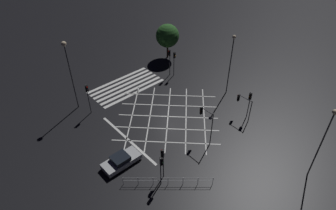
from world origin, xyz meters
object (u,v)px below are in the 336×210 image
traffic_light_se_cross (88,94)px  waiting_car (121,160)px  traffic_light_nw_cross (243,102)px  traffic_light_ne_cross (163,158)px  traffic_light_nw_main (249,100)px  street_lamp_east (326,132)px  traffic_light_sw_main (169,57)px  traffic_light_ne_main (161,165)px  traffic_light_sw_cross (174,59)px  street_lamp_far (68,60)px  traffic_light_median_north (206,118)px  street_tree_near (167,36)px  street_lamp_west (232,55)px

traffic_light_se_cross → waiting_car: size_ratio=1.02×
traffic_light_nw_cross → traffic_light_ne_cross: (13.69, 0.54, 0.41)m
traffic_light_nw_main → traffic_light_nw_cross: 0.82m
street_lamp_east → waiting_car: size_ratio=2.05×
traffic_light_se_cross → traffic_light_sw_main: 13.79m
traffic_light_nw_cross → waiting_car: (15.98, -3.62, -1.79)m
traffic_light_ne_main → traffic_light_sw_main: size_ratio=0.86×
traffic_light_ne_main → street_lamp_east: street_lamp_east is taller
traffic_light_sw_main → traffic_light_sw_cross: bearing=127.3°
traffic_light_ne_cross → traffic_light_sw_main: size_ratio=0.90×
traffic_light_nw_main → traffic_light_ne_cross: 14.16m
traffic_light_ne_main → street_lamp_far: bearing=90.7°
traffic_light_ne_cross → street_lamp_far: 16.90m
traffic_light_median_north → waiting_car: 10.32m
traffic_light_ne_cross → street_lamp_east: size_ratio=0.45×
waiting_car → traffic_light_se_cross: bearing=78.1°
traffic_light_nw_main → street_tree_near: bearing=-99.1°
traffic_light_sw_cross → street_lamp_far: street_lamp_far is taller
traffic_light_nw_main → traffic_light_se_cross: traffic_light_se_cross is taller
traffic_light_ne_main → street_tree_near: bearing=47.1°
street_lamp_far → traffic_light_nw_cross: bearing=132.8°
traffic_light_ne_main → traffic_light_nw_cross: bearing=4.5°
traffic_light_nw_main → traffic_light_median_north: bearing=-6.5°
traffic_light_nw_main → traffic_light_sw_main: traffic_light_sw_main is taller
street_lamp_east → street_tree_near: 29.10m
traffic_light_se_cross → street_lamp_west: bearing=62.4°
traffic_light_nw_cross → traffic_light_ne_cross: traffic_light_ne_cross is taller
traffic_light_ne_main → traffic_light_sw_cross: 20.38m
traffic_light_sw_main → waiting_car: 18.89m
street_lamp_east → waiting_car: street_lamp_east is taller
street_lamp_east → waiting_car: 20.35m
traffic_light_sw_main → street_tree_near: bearing=-128.7°
traffic_light_ne_main → street_lamp_east: size_ratio=0.43×
street_lamp_west → traffic_light_sw_cross: bearing=-73.0°
street_tree_near → traffic_light_median_north: bearing=60.5°
traffic_light_nw_main → street_lamp_west: street_lamp_west is taller
street_tree_near → waiting_car: (19.41, 14.37, -3.33)m
traffic_light_ne_main → traffic_light_se_cross: 14.62m
traffic_light_nw_main → traffic_light_sw_cross: bearing=-89.4°
traffic_light_se_cross → street_tree_near: (-17.33, -4.52, 0.82)m
traffic_light_se_cross → traffic_light_sw_cross: size_ratio=1.08×
waiting_car → traffic_light_ne_cross: bearing=-61.2°
traffic_light_nw_cross → waiting_car: size_ratio=0.77×
traffic_light_nw_cross → waiting_car: traffic_light_nw_cross is taller
street_lamp_west → waiting_car: street_lamp_west is taller
traffic_light_nw_main → street_lamp_west: bearing=-114.5°
traffic_light_nw_cross → street_lamp_east: (2.32, 10.45, 3.67)m
traffic_light_nw_cross → street_lamp_west: (-2.86, -4.71, 3.61)m
traffic_light_ne_main → traffic_light_sw_cross: (-14.71, -14.11, 0.20)m
traffic_light_ne_main → street_lamp_west: bearing=18.7°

